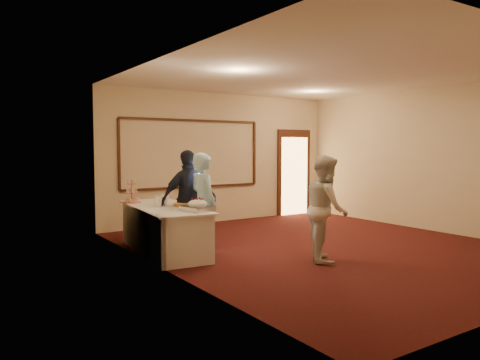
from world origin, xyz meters
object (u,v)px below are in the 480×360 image
Objects in this scene: cupcake_stand at (132,193)px; guest at (189,200)px; plate_stack_a at (161,201)px; woman at (326,208)px; man at (203,204)px; plate_stack_b at (164,199)px; tart at (182,205)px; buffet_table at (164,229)px; pavlova_tray at (197,206)px.

guest is at bearing -52.89° from cupcake_stand.
woman reaches higher than plate_stack_a.
man is at bearing -62.52° from cupcake_stand.
plate_stack_a is at bearing 39.91° from man.
plate_stack_b is 0.98m from man.
tart is (0.03, -0.63, -0.04)m from plate_stack_b.
woman reaches higher than tart.
plate_stack_b is at bearing 65.26° from buffet_table.
cupcake_stand is (-0.26, 0.78, 0.54)m from buffet_table.
buffet_table is 4.63× the size of pavlova_tray.
plate_stack_a is 0.12× the size of guest.
pavlova_tray is at bearing -90.71° from tart.
man reaches higher than cupcake_stand.
guest reaches higher than pavlova_tray.
pavlova_tray is 1.18m from plate_stack_b.
woman is (1.66, -1.08, -0.04)m from pavlova_tray.
man is 1.02× the size of woman.
cupcake_stand reaches higher than pavlova_tray.
tart is (0.26, -0.26, -0.05)m from plate_stack_a.
cupcake_stand reaches higher than tart.
woman reaches higher than cupcake_stand.
buffet_table is 8.04× the size of tart.
pavlova_tray is 1.98m from woman.
plate_stack_b is 0.10× the size of guest.
plate_stack_a is at bearing 171.38° from buffet_table.
plate_stack_a is at bearing 80.97° from woman.
plate_stack_b is 2.82m from woman.
plate_stack_a reaches higher than tart.
buffet_table is 0.84m from man.
cupcake_stand is 0.26× the size of guest.
plate_stack_b is 0.63m from tart.
man reaches higher than plate_stack_a.
pavlova_tray reaches higher than tart.
tart is at bearing 36.62° from guest.
plate_stack_b is at bearing 58.46° from plate_stack_a.
buffet_table is at bearing 103.94° from pavlova_tray.
plate_stack_b is at bearing -60.44° from guest.
buffet_table is 0.63m from guest.
woman is at bearing -51.63° from cupcake_stand.
guest reaches higher than cupcake_stand.
guest is at bearing -63.49° from plate_stack_b.
pavlova_tray reaches higher than plate_stack_b.
tart is 2.33m from woman.
tart is at bearing 80.95° from woman.
plate_stack_a reaches higher than plate_stack_b.
woman is (1.86, -1.89, 0.43)m from buffet_table.
man is at bearing -51.91° from buffet_table.
cupcake_stand is 2.26× the size of plate_stack_a.
pavlova_tray is 1.74× the size of tart.
tart is at bearing -50.25° from buffet_table.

